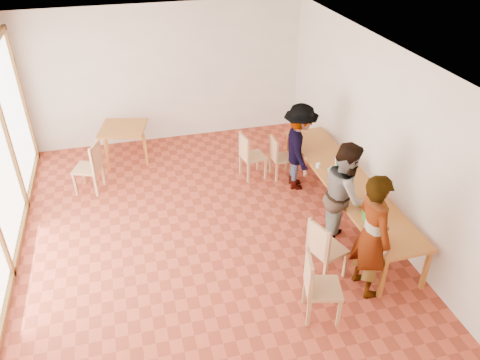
% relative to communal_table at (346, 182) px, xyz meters
% --- Properties ---
extents(ground, '(8.00, 8.00, 0.00)m').
position_rel_communal_table_xyz_m(ground, '(-2.50, -0.16, -0.70)').
color(ground, '#AB4029').
rests_on(ground, ground).
extents(wall_back, '(6.00, 0.10, 3.00)m').
position_rel_communal_table_xyz_m(wall_back, '(-2.50, 3.84, 0.80)').
color(wall_back, silver).
rests_on(wall_back, ground).
extents(wall_right, '(0.10, 8.00, 3.00)m').
position_rel_communal_table_xyz_m(wall_right, '(0.50, -0.16, 0.80)').
color(wall_right, silver).
rests_on(wall_right, ground).
extents(ceiling, '(6.00, 8.00, 0.04)m').
position_rel_communal_table_xyz_m(ceiling, '(-2.50, -0.16, 2.32)').
color(ceiling, white).
rests_on(ceiling, wall_back).
extents(communal_table, '(0.80, 4.00, 0.75)m').
position_rel_communal_table_xyz_m(communal_table, '(0.00, 0.00, 0.00)').
color(communal_table, '#A16423').
rests_on(communal_table, ground).
extents(side_table, '(0.90, 0.90, 0.75)m').
position_rel_communal_table_xyz_m(side_table, '(-3.57, 3.04, -0.03)').
color(side_table, '#A16423').
rests_on(side_table, ground).
extents(chair_near, '(0.57, 0.57, 0.53)m').
position_rel_communal_table_xyz_m(chair_near, '(-1.38, -1.99, -0.09)').
color(chair_near, tan).
rests_on(chair_near, ground).
extents(chair_mid, '(0.58, 0.58, 0.53)m').
position_rel_communal_table_xyz_m(chair_mid, '(-0.99, -1.33, -0.10)').
color(chair_mid, tan).
rests_on(chair_mid, ground).
extents(chair_far, '(0.50, 0.50, 0.50)m').
position_rel_communal_table_xyz_m(chair_far, '(-1.26, 1.66, -0.12)').
color(chair_far, tan).
rests_on(chair_far, ground).
extents(chair_empty, '(0.41, 0.41, 0.46)m').
position_rel_communal_table_xyz_m(chair_empty, '(-0.69, 1.55, -0.18)').
color(chair_empty, tan).
rests_on(chair_empty, ground).
extents(chair_spare, '(0.60, 0.60, 0.53)m').
position_rel_communal_table_xyz_m(chair_spare, '(-4.21, 1.96, -0.09)').
color(chair_spare, tan).
rests_on(chair_spare, ground).
extents(person_near, '(0.51, 0.73, 1.91)m').
position_rel_communal_table_xyz_m(person_near, '(-0.47, -1.70, 0.25)').
color(person_near, gray).
rests_on(person_near, ground).
extents(person_mid, '(0.96, 1.07, 1.80)m').
position_rel_communal_table_xyz_m(person_mid, '(-0.36, -0.63, 0.20)').
color(person_mid, gray).
rests_on(person_mid, ground).
extents(person_far, '(0.82, 1.19, 1.70)m').
position_rel_communal_table_xyz_m(person_far, '(-0.44, 1.11, 0.15)').
color(person_far, gray).
rests_on(person_far, ground).
extents(laptop_near, '(0.31, 0.32, 0.22)m').
position_rel_communal_table_xyz_m(laptop_near, '(-0.11, -1.08, 0.11)').
color(laptop_near, '#42CF40').
rests_on(laptop_near, communal_table).
extents(laptop_mid, '(0.27, 0.28, 0.19)m').
position_rel_communal_table_xyz_m(laptop_mid, '(-0.02, -0.82, 0.10)').
color(laptop_mid, '#42CF40').
rests_on(laptop_mid, communal_table).
extents(laptop_far, '(0.31, 0.32, 0.22)m').
position_rel_communal_table_xyz_m(laptop_far, '(-0.01, 0.30, 0.11)').
color(laptop_far, '#42CF40').
rests_on(laptop_far, communal_table).
extents(yellow_mug, '(0.16, 0.16, 0.10)m').
position_rel_communal_table_xyz_m(yellow_mug, '(-0.25, -1.61, 0.10)').
color(yellow_mug, '#FBAB10').
rests_on(yellow_mug, communal_table).
extents(green_bottle, '(0.07, 0.07, 0.28)m').
position_rel_communal_table_xyz_m(green_bottle, '(0.16, 0.18, 0.19)').
color(green_bottle, '#107037').
rests_on(green_bottle, communal_table).
extents(clear_glass, '(0.07, 0.07, 0.09)m').
position_rel_communal_table_xyz_m(clear_glass, '(-0.32, 0.48, 0.09)').
color(clear_glass, silver).
rests_on(clear_glass, communal_table).
extents(condiment_cup, '(0.08, 0.08, 0.06)m').
position_rel_communal_table_xyz_m(condiment_cup, '(-0.28, 1.83, 0.08)').
color(condiment_cup, white).
rests_on(condiment_cup, communal_table).
extents(pink_phone, '(0.05, 0.10, 0.01)m').
position_rel_communal_table_xyz_m(pink_phone, '(-0.23, -1.54, 0.05)').
color(pink_phone, '#D44B81').
rests_on(pink_phone, communal_table).
extents(black_pouch, '(0.16, 0.26, 0.09)m').
position_rel_communal_table_xyz_m(black_pouch, '(-0.13, 0.01, 0.09)').
color(black_pouch, black).
rests_on(black_pouch, communal_table).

